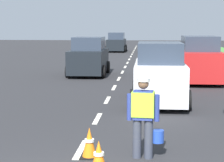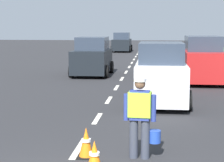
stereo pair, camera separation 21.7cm
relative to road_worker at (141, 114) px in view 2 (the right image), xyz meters
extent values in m
plane|color=#28282B|center=(-1.40, 18.73, -0.93)|extent=(96.00, 96.00, 0.00)
cube|color=silver|center=(-1.40, 0.43, -0.93)|extent=(0.14, 1.40, 0.01)
cube|color=silver|center=(-1.40, 3.43, -0.93)|extent=(0.14, 1.40, 0.01)
cube|color=silver|center=(-1.40, 6.43, -0.93)|extent=(0.14, 1.40, 0.01)
cube|color=silver|center=(-1.40, 9.43, -0.93)|extent=(0.14, 1.40, 0.01)
cube|color=silver|center=(-1.40, 12.43, -0.93)|extent=(0.14, 1.40, 0.01)
cube|color=silver|center=(-1.40, 15.43, -0.93)|extent=(0.14, 1.40, 0.01)
cube|color=silver|center=(-1.40, 18.43, -0.93)|extent=(0.14, 1.40, 0.01)
cube|color=silver|center=(-1.40, 21.43, -0.93)|extent=(0.14, 1.40, 0.01)
cube|color=silver|center=(-1.40, 24.43, -0.93)|extent=(0.14, 1.40, 0.01)
cube|color=silver|center=(-1.40, 27.43, -0.93)|extent=(0.14, 1.40, 0.01)
cube|color=silver|center=(-1.40, 30.43, -0.93)|extent=(0.14, 1.40, 0.01)
cube|color=silver|center=(-1.40, 33.43, -0.93)|extent=(0.14, 1.40, 0.01)
cube|color=silver|center=(-1.40, 36.43, -0.93)|extent=(0.14, 1.40, 0.01)
cube|color=silver|center=(-1.40, 39.43, -0.93)|extent=(0.14, 1.40, 0.01)
cube|color=silver|center=(-1.40, 42.43, -0.93)|extent=(0.14, 1.40, 0.01)
cube|color=silver|center=(-1.40, 45.43, -0.93)|extent=(0.14, 1.40, 0.01)
cylinder|color=#383D4C|center=(-0.14, 0.01, -0.52)|extent=(0.18, 0.18, 0.82)
cylinder|color=#383D4C|center=(0.10, -0.02, -0.52)|extent=(0.18, 0.18, 0.82)
cube|color=navy|center=(-0.02, -0.01, 0.19)|extent=(0.42, 0.28, 0.60)
cube|color=#A5EA33|center=(-0.02, -0.01, 0.21)|extent=(0.48, 0.32, 0.51)
cylinder|color=navy|center=(-0.30, 0.02, 0.14)|extent=(0.11, 0.11, 0.55)
cylinder|color=navy|center=(0.25, -0.03, 0.14)|extent=(0.11, 0.11, 0.55)
sphere|color=brown|center=(-0.02, -0.01, 0.63)|extent=(0.22, 0.22, 0.22)
cylinder|color=silver|center=(-0.02, -0.01, 0.71)|extent=(0.26, 0.26, 0.06)
cylinder|color=#2347B7|center=(0.28, 0.07, -0.48)|extent=(0.26, 0.26, 0.26)
cube|color=black|center=(-1.13, -0.08, -0.92)|extent=(0.36, 0.36, 0.03)
cone|color=orange|center=(-1.13, -0.08, -0.59)|extent=(0.30, 0.30, 0.61)
cylinder|color=white|center=(-1.13, -0.08, -0.56)|extent=(0.20, 0.20, 0.06)
cone|color=orange|center=(-0.84, -0.85, -0.62)|extent=(0.30, 0.30, 0.57)
cylinder|color=white|center=(-0.84, -0.85, -0.59)|extent=(0.20, 0.20, 0.06)
cube|color=silver|center=(0.48, 6.01, -0.11)|extent=(1.70, 3.83, 1.27)
cube|color=#2D3847|center=(0.48, 5.91, 0.87)|extent=(1.49, 2.11, 0.70)
cylinder|color=black|center=(-0.39, 7.19, -0.59)|extent=(0.22, 0.68, 0.68)
cylinder|color=black|center=(1.35, 7.19, -0.59)|extent=(0.22, 0.68, 0.68)
cylinder|color=black|center=(-0.39, 4.82, -0.59)|extent=(0.22, 0.68, 0.68)
cylinder|color=black|center=(1.35, 4.82, -0.59)|extent=(0.22, 0.68, 0.68)
cube|color=red|center=(2.56, 11.72, -0.07)|extent=(1.80, 4.36, 1.35)
cube|color=#2D3847|center=(2.56, 11.61, 0.95)|extent=(1.59, 2.40, 0.70)
cylinder|color=black|center=(1.64, 13.07, -0.59)|extent=(0.22, 0.68, 0.68)
cylinder|color=black|center=(3.48, 13.07, -0.59)|extent=(0.22, 0.68, 0.68)
cylinder|color=black|center=(1.64, 10.37, -0.59)|extent=(0.22, 0.68, 0.68)
cube|color=black|center=(-3.17, 13.86, -0.14)|extent=(1.82, 3.89, 1.23)
cube|color=#2D3847|center=(-3.17, 13.96, 0.83)|extent=(1.61, 2.14, 0.70)
cylinder|color=black|center=(-2.24, 12.66, -0.59)|extent=(0.22, 0.68, 0.68)
cylinder|color=black|center=(-4.11, 12.66, -0.59)|extent=(0.22, 0.68, 0.68)
cylinder|color=black|center=(-2.24, 15.07, -0.59)|extent=(0.22, 0.68, 0.68)
cylinder|color=black|center=(-4.11, 15.07, -0.59)|extent=(0.22, 0.68, 0.68)
cube|color=black|center=(-3.19, 34.08, -0.19)|extent=(1.81, 3.96, 1.12)
cube|color=#2D3847|center=(-3.19, 34.18, 0.72)|extent=(1.59, 2.18, 0.70)
cylinder|color=black|center=(-2.27, 32.85, -0.59)|extent=(0.22, 0.68, 0.68)
cylinder|color=black|center=(-4.11, 32.85, -0.59)|extent=(0.22, 0.68, 0.68)
cylinder|color=black|center=(-2.27, 35.31, -0.59)|extent=(0.22, 0.68, 0.68)
cylinder|color=black|center=(-4.11, 35.31, -0.59)|extent=(0.22, 0.68, 0.68)
camera|label=1|loc=(0.05, -8.11, 1.81)|focal=64.49mm
camera|label=2|loc=(0.26, -8.08, 1.81)|focal=64.49mm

